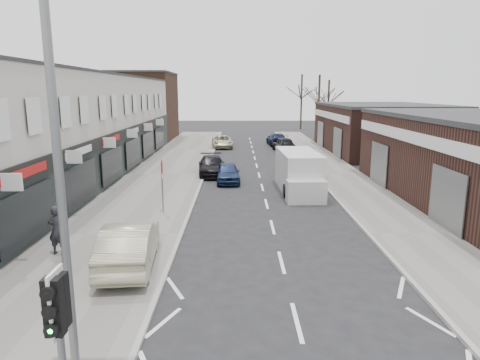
{
  "coord_description": "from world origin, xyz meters",
  "views": [
    {
      "loc": [
        -1.55,
        -8.2,
        5.94
      ],
      "look_at": [
        -1.46,
        7.82,
        2.6
      ],
      "focal_mm": 32.0,
      "sensor_mm": 36.0,
      "label": 1
    }
  ],
  "objects_px": {
    "traffic_light": "(58,318)",
    "parked_car_left_c": "(222,142)",
    "parked_car_right_c": "(277,139)",
    "parked_car_left_b": "(212,166)",
    "street_lamp": "(68,168)",
    "parked_car_right_a": "(294,163)",
    "warning_sign": "(163,170)",
    "parked_car_right_b": "(284,144)",
    "sedan_on_pavement": "(130,244)",
    "parked_car_left_a": "(228,173)",
    "white_van": "(299,173)",
    "pedestrian": "(57,230)"
  },
  "relations": [
    {
      "from": "warning_sign",
      "to": "parked_car_left_a",
      "type": "distance_m",
      "value": 8.32
    },
    {
      "from": "warning_sign",
      "to": "parked_car_left_c",
      "type": "height_order",
      "value": "warning_sign"
    },
    {
      "from": "pedestrian",
      "to": "traffic_light",
      "type": "bearing_deg",
      "value": 118.01
    },
    {
      "from": "parked_car_left_b",
      "to": "parked_car_right_b",
      "type": "bearing_deg",
      "value": 56.95
    },
    {
      "from": "sedan_on_pavement",
      "to": "warning_sign",
      "type": "bearing_deg",
      "value": -95.84
    },
    {
      "from": "warning_sign",
      "to": "parked_car_right_b",
      "type": "bearing_deg",
      "value": 69.74
    },
    {
      "from": "pedestrian",
      "to": "parked_car_right_c",
      "type": "relative_size",
      "value": 0.39
    },
    {
      "from": "parked_car_left_a",
      "to": "parked_car_right_a",
      "type": "relative_size",
      "value": 0.89
    },
    {
      "from": "sedan_on_pavement",
      "to": "parked_car_right_c",
      "type": "distance_m",
      "value": 34.86
    },
    {
      "from": "street_lamp",
      "to": "warning_sign",
      "type": "height_order",
      "value": "street_lamp"
    },
    {
      "from": "parked_car_left_a",
      "to": "parked_car_left_c",
      "type": "distance_m",
      "value": 17.77
    },
    {
      "from": "white_van",
      "to": "parked_car_left_a",
      "type": "height_order",
      "value": "white_van"
    },
    {
      "from": "parked_car_left_a",
      "to": "parked_car_right_a",
      "type": "xyz_separation_m",
      "value": [
        4.89,
        3.61,
        0.06
      ]
    },
    {
      "from": "street_lamp",
      "to": "parked_car_left_a",
      "type": "distance_m",
      "value": 20.93
    },
    {
      "from": "white_van",
      "to": "warning_sign",
      "type": "bearing_deg",
      "value": -148.11
    },
    {
      "from": "street_lamp",
      "to": "white_van",
      "type": "height_order",
      "value": "street_lamp"
    },
    {
      "from": "parked_car_right_b",
      "to": "white_van",
      "type": "bearing_deg",
      "value": 81.72
    },
    {
      "from": "warning_sign",
      "to": "white_van",
      "type": "xyz_separation_m",
      "value": [
        7.3,
        4.99,
        -1.07
      ]
    },
    {
      "from": "street_lamp",
      "to": "parked_car_right_a",
      "type": "relative_size",
      "value": 1.87
    },
    {
      "from": "traffic_light",
      "to": "parked_car_left_c",
      "type": "height_order",
      "value": "traffic_light"
    },
    {
      "from": "white_van",
      "to": "street_lamp",
      "type": "bearing_deg",
      "value": -112.99
    },
    {
      "from": "sedan_on_pavement",
      "to": "parked_car_left_a",
      "type": "xyz_separation_m",
      "value": [
        3.0,
        14.15,
        -0.23
      ]
    },
    {
      "from": "pedestrian",
      "to": "parked_car_left_b",
      "type": "bearing_deg",
      "value": -101.88
    },
    {
      "from": "parked_car_right_c",
      "to": "parked_car_left_b",
      "type": "bearing_deg",
      "value": 66.54
    },
    {
      "from": "parked_car_left_a",
      "to": "sedan_on_pavement",
      "type": "bearing_deg",
      "value": -104.92
    },
    {
      "from": "traffic_light",
      "to": "pedestrian",
      "type": "relative_size",
      "value": 1.7
    },
    {
      "from": "parked_car_right_a",
      "to": "parked_car_right_c",
      "type": "bearing_deg",
      "value": -93.25
    },
    {
      "from": "warning_sign",
      "to": "parked_car_right_a",
      "type": "bearing_deg",
      "value": 55.04
    },
    {
      "from": "white_van",
      "to": "parked_car_left_a",
      "type": "distance_m",
      "value": 5.1
    },
    {
      "from": "pedestrian",
      "to": "parked_car_right_b",
      "type": "relative_size",
      "value": 0.42
    },
    {
      "from": "warning_sign",
      "to": "pedestrian",
      "type": "distance_m",
      "value": 6.29
    },
    {
      "from": "parked_car_left_b",
      "to": "parked_car_right_a",
      "type": "relative_size",
      "value": 1.09
    },
    {
      "from": "street_lamp",
      "to": "parked_car_left_a",
      "type": "xyz_separation_m",
      "value": [
        2.33,
        20.41,
        -3.97
      ]
    },
    {
      "from": "parked_car_left_c",
      "to": "sedan_on_pavement",
      "type": "bearing_deg",
      "value": -97.86
    },
    {
      "from": "sedan_on_pavement",
      "to": "street_lamp",
      "type": "bearing_deg",
      "value": 90.67
    },
    {
      "from": "street_lamp",
      "to": "parked_car_right_a",
      "type": "bearing_deg",
      "value": 73.29
    },
    {
      "from": "white_van",
      "to": "parked_car_left_b",
      "type": "bearing_deg",
      "value": 134.66
    },
    {
      "from": "pedestrian",
      "to": "parked_car_right_b",
      "type": "xyz_separation_m",
      "value": [
        11.13,
        27.72,
        -0.29
      ]
    },
    {
      "from": "parked_car_left_c",
      "to": "parked_car_right_b",
      "type": "height_order",
      "value": "parked_car_right_b"
    },
    {
      "from": "pedestrian",
      "to": "parked_car_left_c",
      "type": "distance_m",
      "value": 31.2
    },
    {
      "from": "traffic_light",
      "to": "parked_car_left_c",
      "type": "xyz_separation_m",
      "value": [
        1.21,
        39.37,
        -1.77
      ]
    },
    {
      "from": "street_lamp",
      "to": "warning_sign",
      "type": "bearing_deg",
      "value": 92.84
    },
    {
      "from": "parked_car_left_a",
      "to": "traffic_light",
      "type": "bearing_deg",
      "value": -98.76
    },
    {
      "from": "warning_sign",
      "to": "parked_car_left_c",
      "type": "xyz_separation_m",
      "value": [
        1.97,
        25.36,
        -1.56
      ]
    },
    {
      "from": "white_van",
      "to": "parked_car_right_a",
      "type": "bearing_deg",
      "value": 82.59
    },
    {
      "from": "parked_car_left_b",
      "to": "traffic_light",
      "type": "bearing_deg",
      "value": -97.37
    },
    {
      "from": "sedan_on_pavement",
      "to": "parked_car_left_c",
      "type": "xyz_separation_m",
      "value": [
        2.01,
        31.89,
        -0.23
      ]
    },
    {
      "from": "street_lamp",
      "to": "parked_car_right_a",
      "type": "height_order",
      "value": "street_lamp"
    },
    {
      "from": "traffic_light",
      "to": "parked_car_right_c",
      "type": "bearing_deg",
      "value": 80.09
    },
    {
      "from": "street_lamp",
      "to": "parked_car_left_b",
      "type": "height_order",
      "value": "street_lamp"
    }
  ]
}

